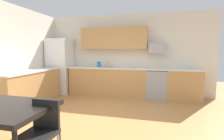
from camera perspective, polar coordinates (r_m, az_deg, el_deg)
ground_plane at (r=3.57m, az=-4.06°, el=-17.93°), size 12.00×12.00×0.00m
wall_back at (r=5.84m, az=3.92°, el=5.14°), size 5.80×0.10×2.70m
cabinet_run_back at (r=5.69m, az=-1.42°, el=-4.00°), size 2.56×0.60×0.90m
cabinet_run_back_right at (r=5.56m, az=22.97°, el=-4.73°), size 0.99×0.60×0.90m
cabinet_run_left at (r=5.22m, az=-26.05°, el=-5.58°), size 0.60×2.00×0.90m
countertop_back at (r=5.52m, az=3.25°, el=0.60°), size 4.80×0.64×0.04m
countertop_left at (r=5.15m, az=-26.30°, el=-0.45°), size 0.64×2.00×0.04m
upper_cabinets_back at (r=5.70m, az=0.54°, el=10.66°), size 2.20×0.34×0.70m
refrigerator at (r=6.23m, az=-17.02°, el=1.25°), size 0.76×0.70×1.90m
oven_range at (r=5.49m, az=14.76°, el=-4.52°), size 0.60×0.60×0.91m
microwave at (r=5.50m, az=15.07°, el=7.11°), size 0.54×0.36×0.32m
sink_basin at (r=5.64m, az=-1.79°, el=0.32°), size 0.48×0.40×0.14m
sink_faucet at (r=5.80m, az=-1.32°, el=2.08°), size 0.02×0.02×0.24m
chair_near_table at (r=2.40m, az=-22.82°, el=-17.79°), size 0.40×0.40×0.85m
kettle at (r=5.76m, az=-4.43°, el=1.83°), size 0.14×0.14×0.20m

